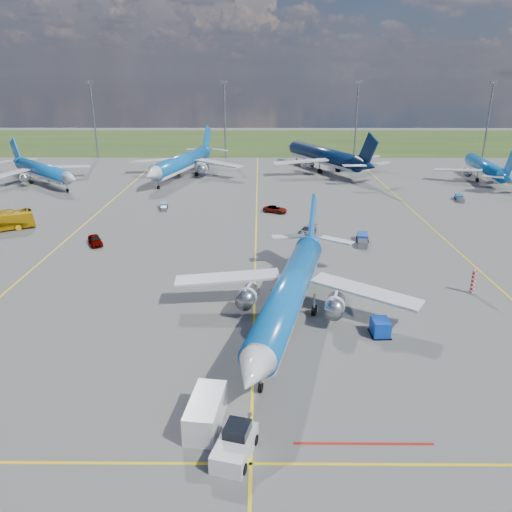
{
  "coord_description": "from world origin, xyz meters",
  "views": [
    {
      "loc": [
        0.54,
        -46.71,
        24.76
      ],
      "look_at": [
        0.16,
        9.84,
        4.0
      ],
      "focal_mm": 35.0,
      "sensor_mm": 36.0,
      "label": 1
    }
  ],
  "objects_px": {
    "bg_jet_nw": "(45,184)",
    "bg_jet_ne": "(483,180)",
    "baggage_tug_w": "(363,240)",
    "baggage_tug_e": "(460,198)",
    "pushback_tug": "(235,444)",
    "service_car_a": "(95,240)",
    "service_car_b": "(275,209)",
    "service_car_c": "(307,230)",
    "service_van": "(206,412)",
    "bg_jet_nnw": "(183,178)",
    "main_airliner": "(289,322)",
    "baggage_tug_c": "(164,207)",
    "uld_container": "(380,327)",
    "warning_post": "(473,282)",
    "bg_jet_n": "(323,171)"
  },
  "relations": [
    {
      "from": "warning_post",
      "to": "baggage_tug_c",
      "type": "relative_size",
      "value": 0.64
    },
    {
      "from": "bg_jet_nnw",
      "to": "service_car_a",
      "type": "relative_size",
      "value": 9.59
    },
    {
      "from": "baggage_tug_e",
      "to": "bg_jet_nnw",
      "type": "bearing_deg",
      "value": 170.39
    },
    {
      "from": "warning_post",
      "to": "bg_jet_ne",
      "type": "height_order",
      "value": "bg_jet_ne"
    },
    {
      "from": "baggage_tug_c",
      "to": "service_van",
      "type": "bearing_deg",
      "value": -86.76
    },
    {
      "from": "bg_jet_n",
      "to": "baggage_tug_e",
      "type": "xyz_separation_m",
      "value": [
        24.2,
        -33.5,
        0.5
      ]
    },
    {
      "from": "bg_jet_nw",
      "to": "main_airliner",
      "type": "distance_m",
      "value": 88.42
    },
    {
      "from": "service_car_b",
      "to": "service_car_c",
      "type": "xyz_separation_m",
      "value": [
        4.87,
        -13.24,
        -0.01
      ]
    },
    {
      "from": "bg_jet_nw",
      "to": "bg_jet_ne",
      "type": "bearing_deg",
      "value": -42.87
    },
    {
      "from": "bg_jet_nnw",
      "to": "bg_jet_n",
      "type": "bearing_deg",
      "value": 29.75
    },
    {
      "from": "bg_jet_nnw",
      "to": "main_airliner",
      "type": "xyz_separation_m",
      "value": [
        22.46,
        -77.73,
        0.0
      ]
    },
    {
      "from": "service_car_a",
      "to": "service_car_c",
      "type": "relative_size",
      "value": 1.01
    },
    {
      "from": "service_car_c",
      "to": "baggage_tug_c",
      "type": "bearing_deg",
      "value": -177.86
    },
    {
      "from": "service_van",
      "to": "baggage_tug_c",
      "type": "xyz_separation_m",
      "value": [
        -14.59,
        63.21,
        -0.66
      ]
    },
    {
      "from": "bg_jet_nw",
      "to": "baggage_tug_w",
      "type": "distance_m",
      "value": 80.04
    },
    {
      "from": "service_van",
      "to": "main_airliner",
      "type": "bearing_deg",
      "value": 73.94
    },
    {
      "from": "uld_container",
      "to": "service_car_b",
      "type": "height_order",
      "value": "uld_container"
    },
    {
      "from": "baggage_tug_w",
      "to": "baggage_tug_e",
      "type": "bearing_deg",
      "value": 57.36
    },
    {
      "from": "uld_container",
      "to": "baggage_tug_w",
      "type": "relative_size",
      "value": 0.37
    },
    {
      "from": "service_car_c",
      "to": "bg_jet_nw",
      "type": "bearing_deg",
      "value": 179.65
    },
    {
      "from": "bg_jet_n",
      "to": "main_airliner",
      "type": "bearing_deg",
      "value": 56.38
    },
    {
      "from": "bg_jet_nnw",
      "to": "service_car_a",
      "type": "bearing_deg",
      "value": -81.49
    },
    {
      "from": "uld_container",
      "to": "bg_jet_nw",
      "type": "bearing_deg",
      "value": 128.85
    },
    {
      "from": "uld_container",
      "to": "baggage_tug_c",
      "type": "xyz_separation_m",
      "value": [
        -30.69,
        49.41,
        -0.36
      ]
    },
    {
      "from": "bg_jet_nnw",
      "to": "bg_jet_ne",
      "type": "xyz_separation_m",
      "value": [
        74.6,
        -2.65,
        0.0
      ]
    },
    {
      "from": "bg_jet_nnw",
      "to": "main_airliner",
      "type": "height_order",
      "value": "bg_jet_nnw"
    },
    {
      "from": "main_airliner",
      "to": "warning_post",
      "type": "bearing_deg",
      "value": 32.51
    },
    {
      "from": "service_van",
      "to": "bg_jet_ne",
      "type": "bearing_deg",
      "value": 64.34
    },
    {
      "from": "main_airliner",
      "to": "baggage_tug_e",
      "type": "bearing_deg",
      "value": 68.35
    },
    {
      "from": "bg_jet_n",
      "to": "baggage_tug_c",
      "type": "xyz_separation_m",
      "value": [
        -35.77,
        -40.68,
        0.48
      ]
    },
    {
      "from": "bg_jet_n",
      "to": "service_car_b",
      "type": "height_order",
      "value": "bg_jet_n"
    },
    {
      "from": "bg_jet_nw",
      "to": "main_airliner",
      "type": "xyz_separation_m",
      "value": [
        54.25,
        -69.83,
        0.0
      ]
    },
    {
      "from": "main_airliner",
      "to": "baggage_tug_c",
      "type": "xyz_separation_m",
      "value": [
        -21.66,
        46.79,
        0.48
      ]
    },
    {
      "from": "service_van",
      "to": "baggage_tug_e",
      "type": "distance_m",
      "value": 83.76
    },
    {
      "from": "baggage_tug_c",
      "to": "bg_jet_nnw",
      "type": "bearing_deg",
      "value": 81.72
    },
    {
      "from": "bg_jet_n",
      "to": "baggage_tug_c",
      "type": "distance_m",
      "value": 54.17
    },
    {
      "from": "main_airliner",
      "to": "service_car_c",
      "type": "height_order",
      "value": "main_airliner"
    },
    {
      "from": "service_car_a",
      "to": "baggage_tug_c",
      "type": "bearing_deg",
      "value": 46.21
    },
    {
      "from": "warning_post",
      "to": "bg_jet_nnw",
      "type": "bearing_deg",
      "value": 122.57
    },
    {
      "from": "service_car_a",
      "to": "baggage_tug_e",
      "type": "height_order",
      "value": "service_car_a"
    },
    {
      "from": "pushback_tug",
      "to": "service_car_a",
      "type": "xyz_separation_m",
      "value": [
        -23.52,
        44.68,
        -0.08
      ]
    },
    {
      "from": "bg_jet_nw",
      "to": "bg_jet_ne",
      "type": "distance_m",
      "value": 106.51
    },
    {
      "from": "bg_jet_ne",
      "to": "pushback_tug",
      "type": "bearing_deg",
      "value": 65.47
    },
    {
      "from": "bg_jet_n",
      "to": "service_car_b",
      "type": "relative_size",
      "value": 9.75
    },
    {
      "from": "bg_jet_nw",
      "to": "baggage_tug_c",
      "type": "xyz_separation_m",
      "value": [
        32.58,
        -23.04,
        0.48
      ]
    },
    {
      "from": "bg_jet_ne",
      "to": "service_car_b",
      "type": "bearing_deg",
      "value": 37.03
    },
    {
      "from": "service_van",
      "to": "service_car_b",
      "type": "bearing_deg",
      "value": 90.71
    },
    {
      "from": "service_car_c",
      "to": "baggage_tug_e",
      "type": "bearing_deg",
      "value": 67.38
    },
    {
      "from": "pushback_tug",
      "to": "service_car_b",
      "type": "relative_size",
      "value": 1.35
    },
    {
      "from": "warning_post",
      "to": "bg_jet_ne",
      "type": "bearing_deg",
      "value": 66.17
    }
  ]
}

